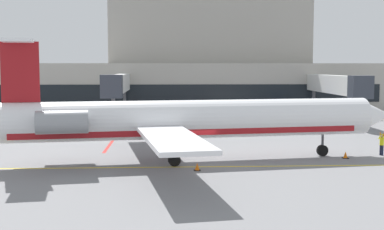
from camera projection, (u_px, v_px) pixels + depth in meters
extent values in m
cube|color=slate|center=(199.00, 163.00, 39.76)|extent=(120.00, 120.00, 0.10)
cube|color=yellow|center=(201.00, 167.00, 37.95)|extent=(108.00, 0.24, 0.01)
cube|color=red|center=(109.00, 146.00, 47.93)|extent=(0.30, 8.00, 0.01)
cube|color=#ADA89E|center=(160.00, 87.00, 85.72)|extent=(70.41, 13.50, 7.76)
cube|color=#9F9A91|center=(209.00, 29.00, 88.58)|extent=(33.14, 9.45, 11.76)
cube|color=black|center=(160.00, 93.00, 79.02)|extent=(67.59, 0.12, 2.70)
cube|color=silver|center=(331.00, 84.00, 70.34)|extent=(1.40, 19.50, 2.40)
cube|color=#2D333D|center=(361.00, 87.00, 59.75)|extent=(2.40, 2.00, 2.64)
cylinder|color=#4C4C51|center=(314.00, 103.00, 78.83)|extent=(0.44, 0.44, 3.71)
cylinder|color=#4C4C51|center=(354.00, 112.00, 61.72)|extent=(0.44, 0.44, 3.71)
cube|color=silver|center=(120.00, 83.00, 69.36)|extent=(1.40, 18.69, 2.40)
cube|color=#2D333D|center=(112.00, 86.00, 59.17)|extent=(2.40, 2.00, 2.64)
cylinder|color=#4C4C51|center=(125.00, 103.00, 77.45)|extent=(0.44, 0.44, 3.82)
cylinder|color=#4C4C51|center=(113.00, 112.00, 61.15)|extent=(0.44, 0.44, 3.82)
cylinder|color=white|center=(189.00, 119.00, 40.06)|extent=(29.28, 7.40, 2.94)
cube|color=maroon|center=(189.00, 130.00, 40.14)|extent=(26.35, 6.66, 0.53)
cone|color=white|center=(374.00, 115.00, 43.20)|extent=(3.64, 3.35, 2.88)
cube|color=white|center=(145.00, 117.00, 46.76)|extent=(5.07, 12.12, 0.28)
cube|color=white|center=(172.00, 139.00, 32.43)|extent=(5.07, 12.12, 0.28)
cylinder|color=gray|center=(65.00, 116.00, 40.43)|extent=(3.74, 2.14, 1.62)
cylinder|color=gray|center=(62.00, 122.00, 35.90)|extent=(3.74, 2.14, 1.62)
cube|color=maroon|center=(20.00, 72.00, 37.26)|extent=(2.65, 0.64, 4.33)
cube|color=white|center=(19.00, 41.00, 37.06)|extent=(2.76, 4.97, 0.20)
cylinder|color=#3F3F44|center=(323.00, 140.00, 42.47)|extent=(0.20, 0.20, 1.31)
cylinder|color=black|center=(322.00, 150.00, 42.55)|extent=(0.94, 0.48, 0.90)
cylinder|color=#3F3F44|center=(166.00, 141.00, 41.81)|extent=(0.20, 0.20, 1.31)
cylinder|color=black|center=(166.00, 152.00, 41.89)|extent=(0.94, 0.48, 0.90)
cylinder|color=#3F3F44|center=(174.00, 148.00, 38.08)|extent=(0.20, 0.20, 1.31)
cylinder|color=black|center=(174.00, 160.00, 38.16)|extent=(0.94, 0.48, 0.90)
cube|color=#1E4CB2|center=(276.00, 127.00, 57.59)|extent=(3.18, 3.09, 0.59)
cube|color=#1A4197|center=(269.00, 118.00, 58.06)|extent=(1.75, 1.75, 1.15)
cylinder|color=black|center=(264.00, 129.00, 57.76)|extent=(0.70, 0.68, 0.70)
cylinder|color=black|center=(271.00, 128.00, 58.84)|extent=(0.70, 0.68, 0.70)
cylinder|color=black|center=(281.00, 131.00, 56.41)|extent=(0.70, 0.68, 0.70)
cylinder|color=black|center=(288.00, 130.00, 57.48)|extent=(0.70, 0.68, 0.70)
cube|color=#19389E|center=(313.00, 116.00, 69.17)|extent=(2.03, 3.56, 0.69)
cube|color=navy|center=(315.00, 110.00, 68.14)|extent=(1.63, 1.52, 1.24)
cylinder|color=black|center=(321.00, 120.00, 67.96)|extent=(0.36, 0.73, 0.70)
cylinder|color=black|center=(308.00, 120.00, 68.08)|extent=(0.36, 0.73, 0.70)
cylinder|color=black|center=(318.00, 118.00, 70.32)|extent=(0.36, 0.73, 0.70)
cylinder|color=black|center=(306.00, 118.00, 70.43)|extent=(0.36, 0.73, 0.70)
cylinder|color=white|center=(250.00, 111.00, 66.88)|extent=(5.84, 2.58, 2.42)
sphere|color=white|center=(273.00, 111.00, 66.94)|extent=(2.37, 2.37, 2.37)
sphere|color=white|center=(228.00, 111.00, 66.82)|extent=(2.37, 2.37, 2.37)
cube|color=#59595B|center=(237.00, 122.00, 66.92)|extent=(0.60, 2.18, 0.35)
cube|color=#59595B|center=(263.00, 122.00, 67.09)|extent=(0.60, 2.18, 0.35)
cylinder|color=#191E33|center=(382.00, 150.00, 42.78)|extent=(0.18, 0.18, 0.84)
cylinder|color=#191E33|center=(381.00, 150.00, 42.97)|extent=(0.18, 0.18, 0.84)
cylinder|color=yellow|center=(382.00, 141.00, 42.81)|extent=(0.34, 0.34, 0.63)
sphere|color=tan|center=(382.00, 136.00, 42.77)|extent=(0.24, 0.24, 0.24)
cylinder|color=yellow|center=(384.00, 137.00, 42.56)|extent=(0.20, 0.40, 0.50)
cylinder|color=#F2590C|center=(384.00, 134.00, 42.54)|extent=(0.06, 0.06, 0.28)
cylinder|color=yellow|center=(380.00, 136.00, 42.98)|extent=(0.20, 0.40, 0.50)
cylinder|color=#F2590C|center=(380.00, 134.00, 42.96)|extent=(0.06, 0.06, 0.28)
cone|color=orange|center=(197.00, 167.00, 36.59)|extent=(0.36, 0.36, 0.55)
cube|color=black|center=(197.00, 170.00, 36.61)|extent=(0.47, 0.47, 0.04)
cone|color=orange|center=(346.00, 155.00, 41.49)|extent=(0.36, 0.36, 0.55)
cube|color=black|center=(345.00, 158.00, 41.51)|extent=(0.47, 0.47, 0.04)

